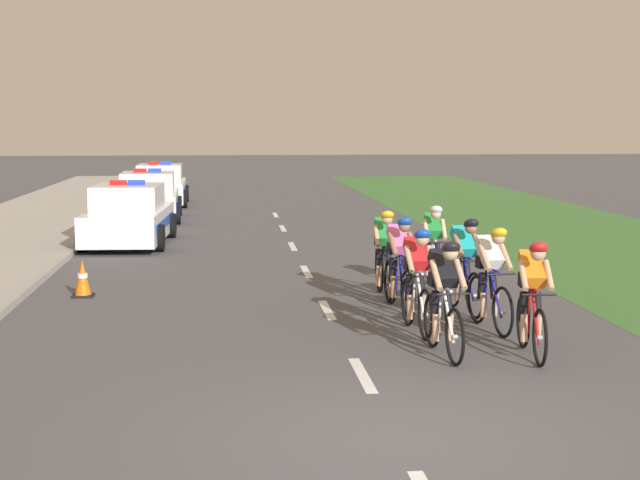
{
  "coord_description": "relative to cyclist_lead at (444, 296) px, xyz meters",
  "views": [
    {
      "loc": [
        -1.59,
        -8.72,
        2.99
      ],
      "look_at": [
        -0.09,
        6.61,
        1.1
      ],
      "focal_mm": 53.86,
      "sensor_mm": 36.0,
      "label": 1
    }
  ],
  "objects": [
    {
      "name": "ground_plane",
      "position": [
        -1.16,
        -3.13,
        -0.79
      ],
      "size": [
        160.0,
        160.0,
        0.0
      ],
      "primitive_type": "plane",
      "color": "#4C4C51"
    },
    {
      "name": "kerb_edge",
      "position": [
        -6.27,
        10.87,
        -0.72
      ],
      "size": [
        0.16,
        60.0,
        0.13
      ],
      "primitive_type": "cube",
      "color": "#9E9E99",
      "rests_on": "ground"
    },
    {
      "name": "grass_verge",
      "position": [
        6.47,
        10.87,
        -0.78
      ],
      "size": [
        7.0,
        60.0,
        0.01
      ],
      "primitive_type": "cube",
      "color": "#3D7033",
      "rests_on": "ground"
    },
    {
      "name": "lane_markings_centre",
      "position": [
        -1.16,
        7.19,
        -0.78
      ],
      "size": [
        0.14,
        25.6,
        0.01
      ],
      "color": "white",
      "rests_on": "ground"
    },
    {
      "name": "cyclist_lead",
      "position": [
        0.0,
        0.0,
        0.0
      ],
      "size": [
        0.44,
        1.72,
        1.56
      ],
      "color": "black",
      "rests_on": "ground"
    },
    {
      "name": "cyclist_second",
      "position": [
        1.11,
        -0.15,
        0.0
      ],
      "size": [
        0.45,
        1.72,
        1.56
      ],
      "color": "black",
      "rests_on": "ground"
    },
    {
      "name": "cyclist_third",
      "position": [
        -0.07,
        1.39,
        0.0
      ],
      "size": [
        0.43,
        1.72,
        1.56
      ],
      "color": "black",
      "rests_on": "ground"
    },
    {
      "name": "cyclist_fourth",
      "position": [
        1.02,
        1.46,
        0.0
      ],
      "size": [
        0.45,
        1.72,
        1.56
      ],
      "color": "black",
      "rests_on": "ground"
    },
    {
      "name": "cyclist_fifth",
      "position": [
        -0.01,
        3.09,
        0.0
      ],
      "size": [
        0.45,
        1.72,
        1.56
      ],
      "color": "black",
      "rests_on": "ground"
    },
    {
      "name": "cyclist_sixth",
      "position": [
        0.96,
        2.75,
        0.0
      ],
      "size": [
        0.45,
        1.72,
        1.56
      ],
      "color": "black",
      "rests_on": "ground"
    },
    {
      "name": "cyclist_seventh",
      "position": [
        -0.07,
        4.2,
        0.0
      ],
      "size": [
        0.42,
        1.72,
        1.56
      ],
      "color": "black",
      "rests_on": "ground"
    },
    {
      "name": "cyclist_eighth",
      "position": [
        0.97,
        5.07,
        0.0
      ],
      "size": [
        0.44,
        1.72,
        1.56
      ],
      "color": "black",
      "rests_on": "ground"
    },
    {
      "name": "police_car_nearest",
      "position": [
        -5.14,
        11.93,
        -0.11
      ],
      "size": [
        2.16,
        4.48,
        1.59
      ],
      "color": "white",
      "rests_on": "ground"
    },
    {
      "name": "police_car_second",
      "position": [
        -5.14,
        17.89,
        -0.11
      ],
      "size": [
        2.11,
        4.45,
        1.59
      ],
      "color": "white",
      "rests_on": "ground"
    },
    {
      "name": "police_car_third",
      "position": [
        -5.14,
        23.39,
        -0.11
      ],
      "size": [
        2.06,
        4.43,
        1.59
      ],
      "color": "white",
      "rests_on": "ground"
    },
    {
      "name": "traffic_cone_near",
      "position": [
        -5.24,
        4.78,
        -0.48
      ],
      "size": [
        0.36,
        0.36,
        0.64
      ],
      "color": "black",
      "rests_on": "ground"
    }
  ]
}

